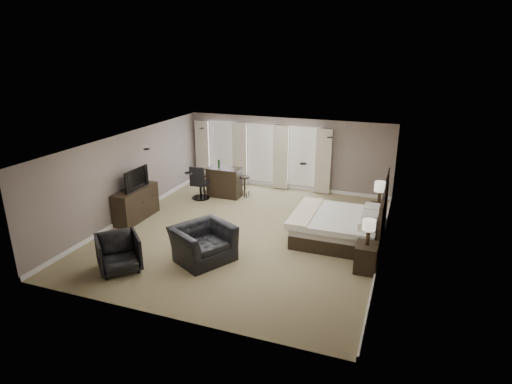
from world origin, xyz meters
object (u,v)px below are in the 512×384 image
(bed, at_px, (340,215))
(nightstand_near, at_px, (366,258))
(tv, at_px, (134,186))
(armchair_far, at_px, (118,251))
(nightstand_far, at_px, (378,215))
(lamp_near, at_px, (368,232))
(bar_counter, at_px, (224,182))
(dresser, at_px, (136,204))
(lamp_far, at_px, (380,193))
(armchair_near, at_px, (203,238))
(bar_stool_left, at_px, (204,184))
(desk_chair, at_px, (200,182))
(bar_stool_right, at_px, (245,187))

(bed, xyz_separation_m, nightstand_near, (0.89, -1.45, -0.40))
(bed, height_order, tv, bed)
(bed, distance_m, armchair_far, 5.69)
(nightstand_near, relative_size, nightstand_far, 1.06)
(lamp_near, xyz_separation_m, bar_counter, (-5.25, 3.62, -0.46))
(bed, relative_size, bar_counter, 1.94)
(armchair_far, bearing_deg, nightstand_far, -3.99)
(bed, height_order, dresser, bed)
(lamp_far, xyz_separation_m, tv, (-6.92, -2.08, 0.07))
(lamp_near, bearing_deg, dresser, 173.22)
(tv, height_order, armchair_near, armchair_near)
(lamp_far, distance_m, dresser, 7.24)
(lamp_far, relative_size, dresser, 0.42)
(tv, relative_size, armchair_far, 1.14)
(bed, bearing_deg, armchair_far, -142.95)
(nightstand_far, bearing_deg, armchair_far, -138.07)
(nightstand_far, bearing_deg, armchair_near, -135.60)
(nightstand_far, relative_size, bar_stool_left, 0.89)
(nightstand_near, relative_size, desk_chair, 0.56)
(dresser, relative_size, armchair_far, 1.75)
(dresser, relative_size, bar_stool_left, 2.38)
(bed, distance_m, dresser, 6.07)
(bed, xyz_separation_m, lamp_near, (0.89, -1.45, 0.24))
(dresser, relative_size, bar_counter, 1.41)
(tv, bearing_deg, nightstand_far, -73.29)
(lamp_near, bearing_deg, bar_stool_left, 149.18)
(bed, height_order, desk_chair, bed)
(armchair_far, distance_m, bar_counter, 5.60)
(bed, relative_size, dresser, 1.38)
(lamp_far, bearing_deg, bar_stool_right, 168.82)
(bed, xyz_separation_m, dresser, (-6.03, -0.63, -0.25))
(dresser, bearing_deg, lamp_far, 16.71)
(dresser, height_order, bar_stool_left, dresser)
(nightstand_far, height_order, dresser, dresser)
(armchair_far, xyz_separation_m, bar_stool_left, (-0.61, 5.58, -0.13))
(nightstand_far, xyz_separation_m, armchair_far, (-5.43, -4.88, 0.17))
(nightstand_far, relative_size, dresser, 0.37)
(bar_stool_left, bearing_deg, desk_chair, -76.86)
(nightstand_far, distance_m, lamp_far, 0.66)
(armchair_near, distance_m, desk_chair, 4.49)
(armchair_far, height_order, desk_chair, desk_chair)
(armchair_far, bearing_deg, tv, 72.08)
(nightstand_far, bearing_deg, nightstand_near, -90.00)
(dresser, distance_m, bar_counter, 3.26)
(nightstand_far, xyz_separation_m, tv, (-6.92, -2.08, 0.73))
(bed, height_order, nightstand_near, bed)
(lamp_near, bearing_deg, desk_chair, 152.19)
(nightstand_far, height_order, bar_stool_right, bar_stool_right)
(dresser, bearing_deg, armchair_near, -28.06)
(dresser, bearing_deg, bed, 5.94)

